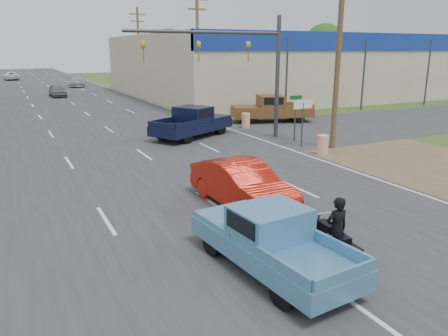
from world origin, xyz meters
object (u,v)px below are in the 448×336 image
red_convertible (242,185)px  navy_pickup (194,122)px  motorcycle (337,247)px  blue_pickup (269,238)px  brown_pickup (270,108)px  distant_car_grey (57,91)px  distant_car_silver (77,81)px  rider (336,233)px  distant_car_white (11,76)px

red_convertible → navy_pickup: 12.39m
motorcycle → blue_pickup: bearing=163.7°
navy_pickup → motorcycle: bearing=-40.0°
motorcycle → brown_pickup: brown_pickup is taller
motorcycle → distant_car_grey: 44.91m
brown_pickup → distant_car_silver: size_ratio=1.15×
motorcycle → rider: (0.00, 0.05, 0.34)m
motorcycle → blue_pickup: blue_pickup is taller
distant_car_white → distant_car_grey: bearing=93.4°
distant_car_grey → blue_pickup: bearing=-91.8°
motorcycle → navy_pickup: size_ratio=0.36×
motorcycle → distant_car_white: bearing=99.0°
distant_car_silver → navy_pickup: bearing=-79.9°
red_convertible → distant_car_silver: bearing=82.3°
rider → brown_pickup: size_ratio=0.26×
blue_pickup → brown_pickup: 22.33m
rider → distant_car_grey: rider is taller
brown_pickup → navy_pickup: bearing=130.4°
distant_car_silver → rider: bearing=-83.2°
red_convertible → distant_car_white: 73.38m
red_convertible → motorcycle: (0.05, -4.65, -0.28)m
motorcycle → distant_car_white: (-5.15, 77.85, 0.21)m
motorcycle → rider: 0.34m
navy_pickup → distant_car_grey: bearing=160.2°
brown_pickup → distant_car_grey: size_ratio=1.55×
distant_car_silver → motorcycle: bearing=-83.2°
red_convertible → rider: 4.60m
rider → distant_car_grey: bearing=-83.1°
rider → brown_pickup: 22.02m
red_convertible → distant_car_grey: red_convertible is taller
motorcycle → distant_car_grey: distant_car_grey is taller
distant_car_grey → distant_car_silver: size_ratio=0.74×
red_convertible → rider: size_ratio=2.82×
blue_pickup → motorcycle: bearing=-26.8°
blue_pickup → distant_car_grey: blue_pickup is taller
distant_car_grey → distant_car_white: 33.19m
distant_car_white → blue_pickup: bearing=89.4°
rider → brown_pickup: (10.45, 19.38, 0.15)m
rider → navy_pickup: (3.22, 16.54, 0.11)m
brown_pickup → distant_car_grey: (-11.78, 25.45, -0.29)m
navy_pickup → distant_car_white: bearing=158.8°
navy_pickup → distant_car_grey: (-4.56, 28.29, -0.25)m
motorcycle → distant_car_white: 78.02m
red_convertible → navy_pickup: navy_pickup is taller
rider → navy_pickup: 16.85m
rider → distant_car_silver: (2.79, 58.34, -0.03)m
distant_car_silver → blue_pickup: bearing=-84.8°
blue_pickup → distant_car_white: size_ratio=0.98×
red_convertible → distant_car_white: size_ratio=0.93×
distant_car_grey → distant_car_white: bearing=95.1°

